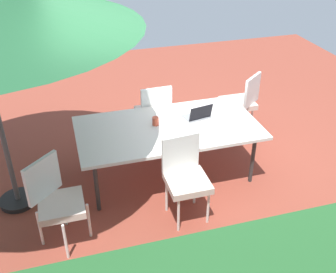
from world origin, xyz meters
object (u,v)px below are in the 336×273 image
Objects in this scene: chair_northeast at (56,199)px; laptop at (198,115)px; cup at (156,121)px; chair_south at (154,111)px; chair_southwest at (242,100)px; dining_table at (168,129)px; chair_north at (185,175)px.

chair_northeast reaches higher than laptop.
laptop reaches higher than cup.
chair_south and chair_northeast have the same top height.
chair_southwest is 1.00× the size of chair_south.
chair_south is 2.72× the size of laptop.
dining_table is at bearing 148.58° from cup.
chair_northeast is at bearing 46.09° from chair_south.
cup is (0.14, -0.08, 0.10)m from dining_table.
chair_northeast is 1.00× the size of chair_north.
chair_southwest is at bearing -151.38° from dining_table.
chair_southwest is at bearing -156.24° from cup.
chair_northeast is at bearing -9.42° from chair_southwest.
chair_north is at bearing 97.16° from cup.
chair_south is 1.57m from chair_north.
chair_south is 1.00× the size of chair_northeast.
chair_south is 9.19× the size of cup.
chair_south is at bearing 4.88° from chair_northeast.
chair_southwest is 2.09m from chair_north.
chair_southwest is 3.21m from chair_northeast.
dining_table is at bearing -9.79° from chair_southwest.
cup is at bearing -14.65° from chair_southwest.
dining_table is 2.32× the size of chair_north.
chair_south is at bearing -102.52° from cup.
chair_south is 0.83m from laptop.
chair_north reaches higher than cup.
cup is (0.15, 0.70, 0.24)m from chair_south.
chair_southwest is at bearing 177.26° from chair_south.
chair_south is at bearing 83.13° from chair_north.
chair_southwest is 2.72× the size of laptop.
chair_northeast is (2.81, 1.56, 0.00)m from chair_southwest.
chair_southwest and chair_south have the same top height.
chair_northeast is (1.43, 0.80, -0.14)m from dining_table.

